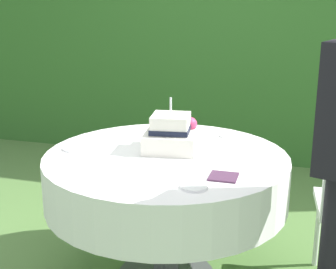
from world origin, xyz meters
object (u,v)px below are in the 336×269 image
(serving_plate_near, at_px, (194,187))
(serving_plate_left, at_px, (76,148))
(wedding_cake, at_px, (171,134))
(serving_plate_far, at_px, (230,136))
(cake_table, at_px, (166,178))
(napkin_stack, at_px, (223,177))

(serving_plate_near, xyz_separation_m, serving_plate_left, (-0.77, 0.36, 0.00))
(wedding_cake, height_order, serving_plate_far, wedding_cake)
(cake_table, distance_m, serving_plate_left, 0.53)
(cake_table, bearing_deg, serving_plate_left, -174.01)
(cake_table, xyz_separation_m, napkin_stack, (0.36, -0.25, 0.14))
(serving_plate_far, height_order, serving_plate_left, same)
(cake_table, relative_size, napkin_stack, 10.02)
(serving_plate_near, relative_size, serving_plate_left, 0.87)
(cake_table, height_order, wedding_cake, wedding_cake)
(wedding_cake, xyz_separation_m, serving_plate_far, (0.27, 0.35, -0.08))
(napkin_stack, bearing_deg, serving_plate_far, 97.07)
(wedding_cake, distance_m, napkin_stack, 0.50)
(wedding_cake, height_order, napkin_stack, wedding_cake)
(wedding_cake, height_order, serving_plate_left, wedding_cake)
(wedding_cake, bearing_deg, serving_plate_far, 51.70)
(serving_plate_far, distance_m, napkin_stack, 0.69)
(serving_plate_near, bearing_deg, serving_plate_left, 154.67)
(serving_plate_near, relative_size, napkin_stack, 0.94)
(serving_plate_far, distance_m, serving_plate_left, 0.92)
(serving_plate_left, bearing_deg, serving_plate_far, 32.14)
(cake_table, height_order, napkin_stack, napkin_stack)
(cake_table, bearing_deg, serving_plate_far, 58.19)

